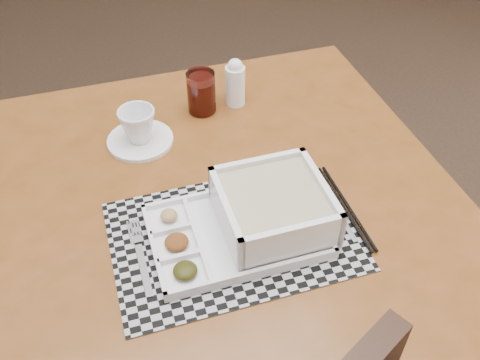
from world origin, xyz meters
name	(u,v)px	position (x,y,z in m)	size (l,w,h in m)	color
floor	(161,253)	(0.00, 0.00, 0.00)	(5.00, 5.00, 0.00)	black
dining_table	(220,217)	(0.07, -0.48, 0.65)	(1.01, 1.01, 0.72)	#583210
placemat	(233,236)	(0.06, -0.60, 0.72)	(0.45, 0.32, 0.00)	#9E9FA6
serving_tray	(264,215)	(0.12, -0.61, 0.76)	(0.34, 0.24, 0.09)	white
fork	(140,255)	(-0.12, -0.59, 0.73)	(0.03, 0.19, 0.00)	#B8B8BF
spoon	(326,193)	(0.27, -0.57, 0.73)	(0.04, 0.18, 0.01)	#B8B8BF
chopsticks	(346,207)	(0.29, -0.62, 0.73)	(0.03, 0.24, 0.01)	black
saucer	(140,140)	(-0.04, -0.26, 0.73)	(0.15, 0.15, 0.01)	white
cup	(138,125)	(-0.04, -0.26, 0.77)	(0.08, 0.08, 0.08)	white
juice_glass	(201,94)	(0.13, -0.20, 0.77)	(0.07, 0.07, 0.10)	white
creamer_bottle	(235,83)	(0.21, -0.20, 0.78)	(0.05, 0.05, 0.12)	white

